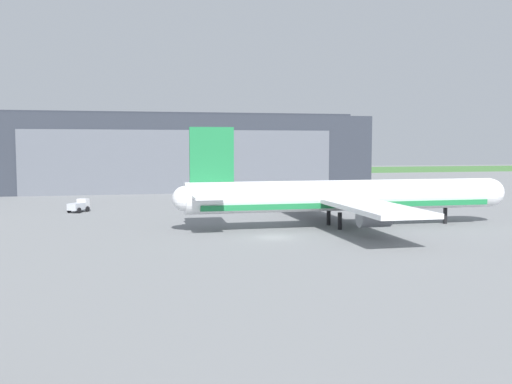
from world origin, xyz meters
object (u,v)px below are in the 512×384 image
(maintenance_hangar, at_px, (175,152))
(airliner_near_right, at_px, (346,197))
(stair_truck, at_px, (453,195))
(ops_van, at_px, (79,206))

(maintenance_hangar, distance_m, airliner_near_right, 79.83)
(stair_truck, bearing_deg, airliner_near_right, -138.34)
(maintenance_hangar, relative_size, ops_van, 22.33)
(airliner_near_right, bearing_deg, ops_van, 144.38)
(maintenance_hangar, bearing_deg, ops_van, -111.31)
(maintenance_hangar, relative_size, stair_truck, 21.46)
(maintenance_hangar, xyz_separation_m, airliner_near_right, (16.20, -78.01, -5.02))
(maintenance_hangar, bearing_deg, stair_truck, -42.26)
(stair_truck, xyz_separation_m, ops_van, (-71.63, -5.20, 0.01))
(airliner_near_right, height_order, stair_truck, airliner_near_right)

